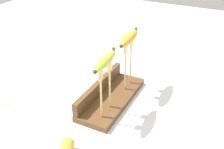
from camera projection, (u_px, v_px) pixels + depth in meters
The scene contains 8 objects.
ground_plane at pixel (112, 101), 1.05m from camera, with size 3.00×3.00×0.00m, color silver.
wooden_board at pixel (112, 98), 1.05m from camera, with size 0.36×0.14×0.02m, color brown.
board_backstop at pixel (99, 87), 1.05m from camera, with size 0.35×0.02×0.05m, color brown.
fork_stand_left at pixel (105, 85), 0.90m from camera, with size 0.09×0.01×0.19m.
fork_stand_right at pixel (128, 61), 1.05m from camera, with size 0.08×0.01×0.20m.
banana_raised_left at pixel (105, 61), 0.85m from camera, with size 0.16×0.05×0.04m.
banana_raised_right at pixel (129, 38), 1.00m from camera, with size 0.17×0.05×0.04m.
banana_chunk_near at pixel (67, 149), 0.80m from camera, with size 0.07×0.06×0.04m.
Camera 1 is at (-0.76, -0.38, 0.63)m, focal length 41.90 mm.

